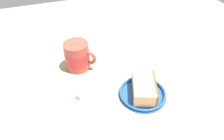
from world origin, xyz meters
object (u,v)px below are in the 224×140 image
Objects in this scene: cake_slice at (144,88)px; sugar_cube at (80,95)px; tea_mug at (77,56)px; teaspoon at (147,52)px; small_plate at (142,93)px.

cake_slice reaches higher than sugar_cube.
cake_slice is 25.17cm from tea_mug.
tea_mug is at bearing 89.41° from teaspoon.
teaspoon is (-0.28, -26.96, -4.58)cm from tea_mug.
sugar_cube is at bearing 73.98° from small_plate.
cake_slice reaches higher than teaspoon.
small_plate reaches higher than teaspoon.
teaspoon is at bearing -30.28° from cake_slice.
sugar_cube is at bearing 73.91° from cake_slice.
small_plate is 25.22cm from tea_mug.
tea_mug is 5.40× the size of sugar_cube.
tea_mug reaches higher than sugar_cube.
tea_mug is (19.58, 15.69, 1.98)cm from cake_slice.
small_plate is 1.14× the size of cake_slice.
cake_slice is 1.26× the size of tea_mug.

